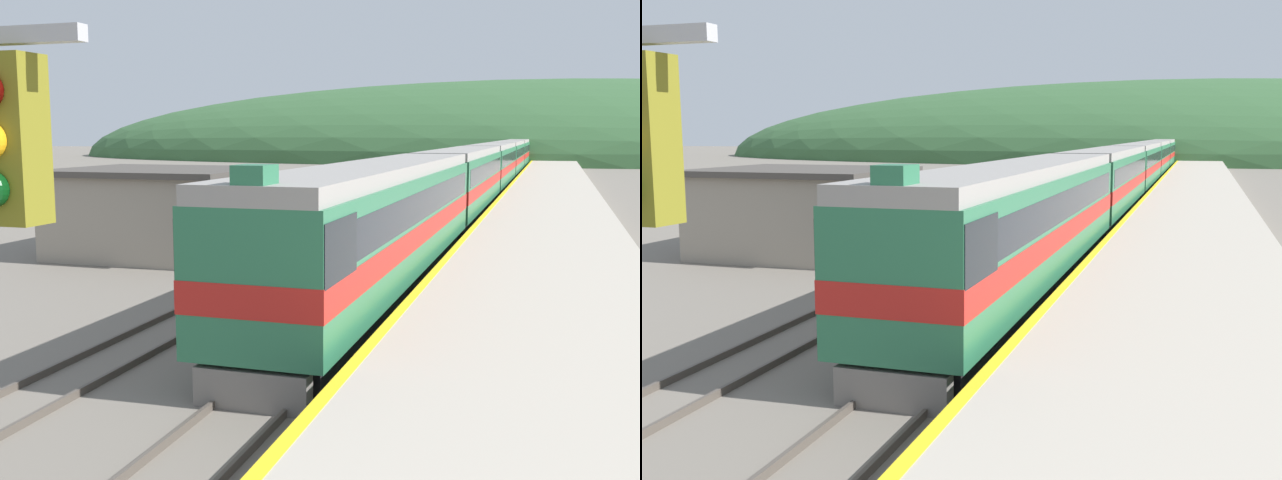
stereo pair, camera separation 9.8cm
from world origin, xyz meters
TOP-DOWN VIEW (x-y plane):
  - track_main at (0.00, 70.00)m, footprint 1.52×180.00m
  - track_siding at (-4.23, 70.00)m, footprint 1.52×180.00m
  - platform at (5.01, 50.00)m, footprint 6.38×140.00m
  - distant_hills at (0.00, 160.96)m, footprint 200.91×90.41m
  - station_shed at (-10.63, 28.67)m, footprint 8.08×7.02m
  - express_train_lead_car at (0.00, 23.58)m, footprint 2.94×21.87m
  - carriage_second at (0.00, 46.07)m, footprint 2.93×20.87m
  - carriage_third at (0.00, 67.81)m, footprint 2.93×20.87m
  - carriage_fourth at (0.00, 89.56)m, footprint 2.93×20.87m
  - carriage_fifth at (0.00, 111.30)m, footprint 2.93×20.87m

SIDE VIEW (x-z plane):
  - distant_hills at x=0.00m, z-range -15.67..15.67m
  - track_main at x=0.00m, z-range 0.00..0.16m
  - track_siding at x=-4.23m, z-range 0.00..0.16m
  - platform at x=5.01m, z-range -0.01..1.06m
  - station_shed at x=-10.63m, z-range 0.02..3.67m
  - carriage_second at x=0.00m, z-range 0.18..4.38m
  - carriage_third at x=0.00m, z-range 0.18..4.38m
  - carriage_fourth at x=0.00m, z-range 0.18..4.38m
  - carriage_fifth at x=0.00m, z-range 0.18..4.38m
  - express_train_lead_car at x=0.00m, z-range 0.02..4.57m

